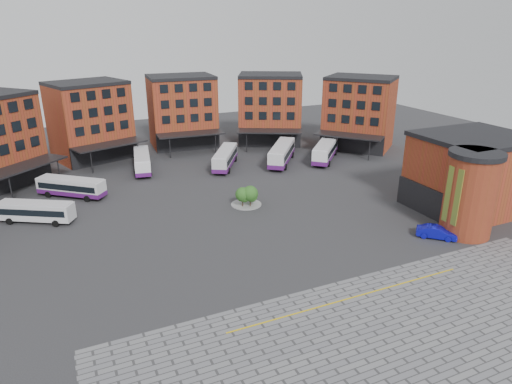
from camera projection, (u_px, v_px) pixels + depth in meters
name	position (u px, v px, depth m)	size (l,w,h in m)	color
ground	(270.00, 241.00, 54.96)	(160.00, 160.00, 0.00)	#28282B
paving_zone	(411.00, 349.00, 36.96)	(50.00, 22.00, 0.02)	slate
yellow_line	(353.00, 297.00, 43.78)	(26.00, 0.15, 0.02)	gold
main_building	(155.00, 124.00, 83.21)	(94.14, 42.48, 14.60)	maroon
east_building	(471.00, 176.00, 61.57)	(17.40, 15.40, 10.60)	maroon
tree_island	(248.00, 195.00, 64.92)	(4.40, 4.40, 3.16)	gray
bus_a	(36.00, 210.00, 59.68)	(9.69, 6.98, 2.80)	silver
bus_b	(71.00, 187.00, 68.35)	(9.69, 8.60, 2.97)	silver
bus_c	(142.00, 161.00, 80.56)	(4.46, 11.61, 3.19)	white
bus_d	(225.00, 158.00, 82.41)	(8.19, 11.17, 3.23)	silver
bus_e	(282.00, 153.00, 84.61)	(10.00, 11.82, 3.57)	silver
bus_f	(325.00, 150.00, 86.50)	(10.49, 11.13, 3.51)	white
blue_car	(437.00, 232.00, 55.58)	(1.64, 4.71, 1.55)	#0C0DA6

